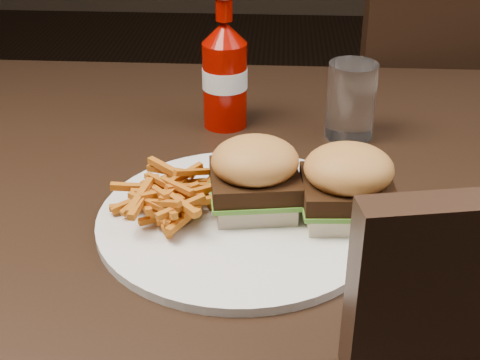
# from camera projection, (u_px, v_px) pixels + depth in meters

# --- Properties ---
(dining_table) EXTENTS (1.20, 0.80, 0.04)m
(dining_table) POSITION_uv_depth(u_px,v_px,m) (332.00, 187.00, 0.86)
(dining_table) COLOR black
(dining_table) RESTS_ON ground
(chair_far) EXTENTS (0.51, 0.51, 0.04)m
(chair_far) POSITION_uv_depth(u_px,v_px,m) (412.00, 159.00, 1.58)
(chair_far) COLOR black
(chair_far) RESTS_ON ground
(plate) EXTENTS (0.32, 0.32, 0.01)m
(plate) POSITION_uv_depth(u_px,v_px,m) (239.00, 220.00, 0.74)
(plate) COLOR white
(plate) RESTS_ON dining_table
(sandwich_half_a) EXTENTS (0.10, 0.09, 0.02)m
(sandwich_half_a) POSITION_uv_depth(u_px,v_px,m) (255.00, 201.00, 0.75)
(sandwich_half_a) COLOR beige
(sandwich_half_a) RESTS_ON plate
(sandwich_half_b) EXTENTS (0.09, 0.09, 0.02)m
(sandwich_half_b) POSITION_uv_depth(u_px,v_px,m) (345.00, 209.00, 0.73)
(sandwich_half_b) COLOR beige
(sandwich_half_b) RESTS_ON plate
(fries_pile) EXTENTS (0.12, 0.12, 0.04)m
(fries_pile) POSITION_uv_depth(u_px,v_px,m) (171.00, 196.00, 0.74)
(fries_pile) COLOR #AD630A
(fries_pile) RESTS_ON plate
(ketchup_bottle) EXTENTS (0.07, 0.07, 0.13)m
(ketchup_bottle) POSITION_uv_depth(u_px,v_px,m) (225.00, 86.00, 0.95)
(ketchup_bottle) COLOR #8A0700
(ketchup_bottle) RESTS_ON dining_table
(tumbler) EXTENTS (0.07, 0.07, 0.11)m
(tumbler) POSITION_uv_depth(u_px,v_px,m) (351.00, 100.00, 0.92)
(tumbler) COLOR white
(tumbler) RESTS_ON dining_table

